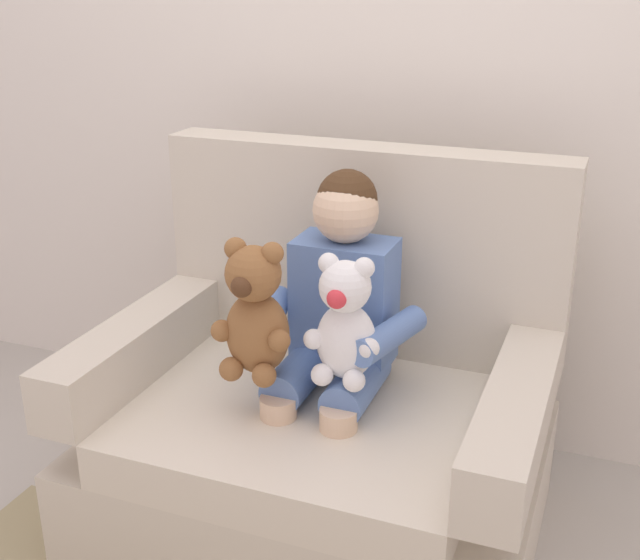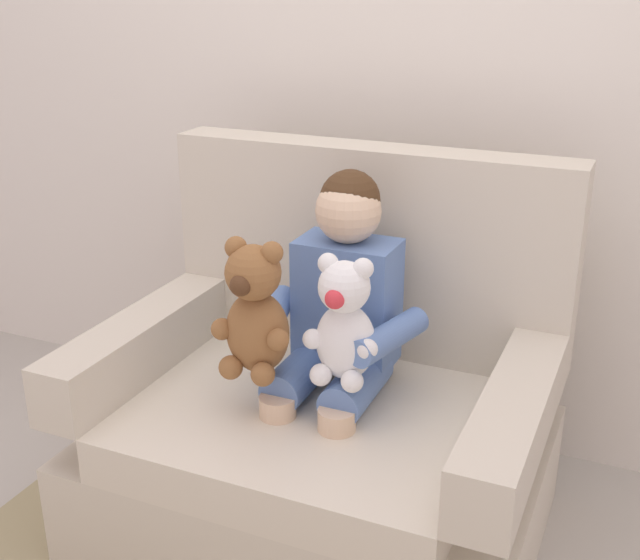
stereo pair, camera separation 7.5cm
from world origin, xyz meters
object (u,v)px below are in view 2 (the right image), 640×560
object	(u,v)px
armchair	(327,423)
plush_brown	(255,313)
seated_child	(338,316)
plush_white	(344,324)

from	to	relation	value
armchair	plush_brown	size ratio (longest dim) A/B	3.33
seated_child	plush_brown	distance (m)	0.24
armchair	seated_child	distance (m)	0.32
plush_white	armchair	bearing A→B (deg)	119.29
seated_child	plush_white	bearing A→B (deg)	-54.81
plush_brown	armchair	bearing A→B (deg)	75.74
armchair	plush_white	distance (m)	0.40
armchair	seated_child	xyz separation A→B (m)	(0.03, 0.01, 0.32)
seated_child	plush_white	xyz separation A→B (m)	(0.07, -0.14, 0.05)
seated_child	armchair	bearing A→B (deg)	-153.54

